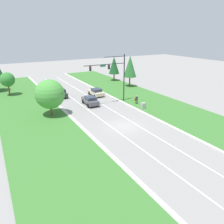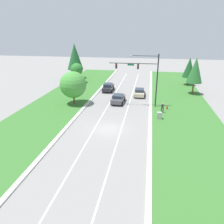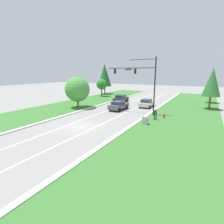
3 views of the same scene
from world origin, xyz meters
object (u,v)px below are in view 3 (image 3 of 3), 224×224
object	(u,v)px
charcoal_sedan	(121,98)
fire_hydrant	(164,116)
conifer_near_right_tree	(212,82)
conifer_far_right_tree	(212,84)
graphite_sedan	(119,105)
conifer_mid_left_tree	(105,75)
oak_near_left_tree	(77,89)
oak_far_left_tree	(102,84)
utility_cabinet	(145,121)
champagne_sedan	(147,103)
traffic_signal_mast	(141,77)
pedestrian	(155,114)

from	to	relation	value
charcoal_sedan	fire_hydrant	distance (m)	15.66
fire_hydrant	conifer_near_right_tree	world-z (taller)	conifer_near_right_tree
fire_hydrant	conifer_far_right_tree	size ratio (longest dim) A/B	0.11
charcoal_sedan	conifer_near_right_tree	size ratio (longest dim) A/B	0.63
graphite_sedan	conifer_mid_left_tree	distance (m)	24.81
oak_near_left_tree	oak_far_left_tree	size ratio (longest dim) A/B	1.19
conifer_near_right_tree	oak_near_left_tree	size ratio (longest dim) A/B	1.26
utility_cabinet	conifer_mid_left_tree	distance (m)	34.41
utility_cabinet	conifer_far_right_tree	bearing A→B (deg)	72.40
utility_cabinet	oak_far_left_tree	xyz separation A→B (m)	(-19.66, 20.89, 2.89)
fire_hydrant	oak_far_left_tree	bearing A→B (deg)	142.13
champagne_sedan	conifer_far_right_tree	xyz separation A→B (m)	(10.92, 11.35, 3.46)
traffic_signal_mast	charcoal_sedan	world-z (taller)	traffic_signal_mast
champagne_sedan	conifer_mid_left_tree	xyz separation A→B (m)	(-18.22, 14.28, 5.12)
graphite_sedan	oak_far_left_tree	world-z (taller)	oak_far_left_tree
pedestrian	fire_hydrant	size ratio (longest dim) A/B	2.41
utility_cabinet	conifer_far_right_tree	distance (m)	24.57
conifer_far_right_tree	utility_cabinet	bearing A→B (deg)	-107.60
traffic_signal_mast	oak_near_left_tree	bearing A→B (deg)	-175.57
traffic_signal_mast	utility_cabinet	distance (m)	8.27
conifer_near_right_tree	conifer_mid_left_tree	bearing A→B (deg)	159.51
oak_far_left_tree	graphite_sedan	bearing A→B (deg)	-48.80
conifer_far_right_tree	conifer_near_right_tree	bearing A→B (deg)	-90.67
utility_cabinet	conifer_mid_left_tree	size ratio (longest dim) A/B	0.12
graphite_sedan	conifer_mid_left_tree	size ratio (longest dim) A/B	0.50
traffic_signal_mast	oak_far_left_tree	size ratio (longest dim) A/B	1.81
pedestrian	conifer_far_right_tree	size ratio (longest dim) A/B	0.26
conifer_near_right_tree	oak_far_left_tree	size ratio (longest dim) A/B	1.50
champagne_sedan	conifer_near_right_tree	size ratio (longest dim) A/B	0.61
fire_hydrant	conifer_near_right_tree	bearing A→B (deg)	61.50
charcoal_sedan	conifer_near_right_tree	distance (m)	18.28
pedestrian	champagne_sedan	bearing A→B (deg)	-61.92
pedestrian	oak_near_left_tree	distance (m)	15.82
traffic_signal_mast	conifer_mid_left_tree	xyz separation A→B (m)	(-19.06, 20.43, -0.03)
traffic_signal_mast	graphite_sedan	world-z (taller)	traffic_signal_mast
charcoal_sedan	traffic_signal_mast	bearing A→B (deg)	-49.65
champagne_sedan	graphite_sedan	bearing A→B (deg)	-125.84
graphite_sedan	oak_far_left_tree	size ratio (longest dim) A/B	0.93
oak_near_left_tree	traffic_signal_mast	bearing A→B (deg)	4.43
graphite_sedan	conifer_mid_left_tree	world-z (taller)	conifer_mid_left_tree
champagne_sedan	oak_far_left_tree	distance (m)	18.66
champagne_sedan	pedestrian	bearing A→B (deg)	-66.05
graphite_sedan	conifer_mid_left_tree	bearing A→B (deg)	129.79
conifer_near_right_tree	oak_near_left_tree	bearing A→B (deg)	-154.62
conifer_near_right_tree	oak_far_left_tree	bearing A→B (deg)	168.12
graphite_sedan	oak_near_left_tree	xyz separation A→B (m)	(-7.74, -1.96, 2.71)
pedestrian	conifer_far_right_tree	distance (m)	21.72
charcoal_sedan	fire_hydrant	world-z (taller)	charcoal_sedan
conifer_near_right_tree	pedestrian	bearing A→B (deg)	-118.32
charcoal_sedan	oak_near_left_tree	bearing A→B (deg)	-114.83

